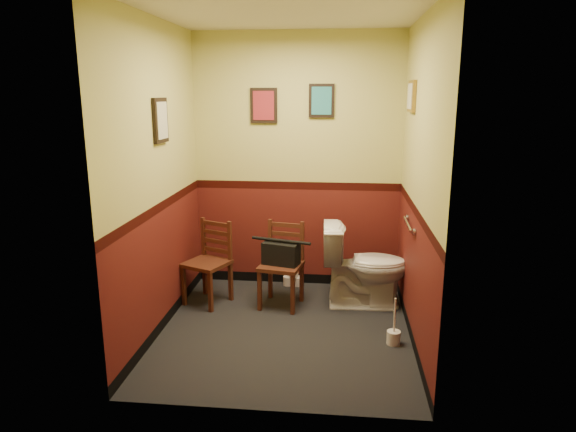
{
  "coord_description": "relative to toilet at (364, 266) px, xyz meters",
  "views": [
    {
      "loc": [
        0.46,
        -4.21,
        2.09
      ],
      "look_at": [
        0.0,
        0.25,
        1.0
      ],
      "focal_mm": 32.0,
      "sensor_mm": 36.0,
      "label": 1
    }
  ],
  "objects": [
    {
      "name": "framed_print_left",
      "position": [
        -1.8,
        -0.55,
        1.44
      ],
      "size": [
        0.04,
        0.3,
        0.38
      ],
      "color": "black",
      "rests_on": "wall_left"
    },
    {
      "name": "tp_stack",
      "position": [
        -0.75,
        0.46,
        -0.24
      ],
      "size": [
        0.23,
        0.14,
        0.4
      ],
      "color": "silver",
      "rests_on": "floor"
    },
    {
      "name": "wall_right",
      "position": [
        0.38,
        -0.65,
        0.94
      ],
      "size": [
        0.0,
        2.4,
        2.7
      ],
      "primitive_type": "cube",
      "rotation": [
        1.57,
        0.0,
        -1.57
      ],
      "color": "#531713",
      "rests_on": "ground"
    },
    {
      "name": "wall_back",
      "position": [
        -0.72,
        0.55,
        0.94
      ],
      "size": [
        2.2,
        0.0,
        2.7
      ],
      "primitive_type": "cube",
      "rotation": [
        1.57,
        0.0,
        0.0
      ],
      "color": "#531713",
      "rests_on": "ground"
    },
    {
      "name": "chair_right",
      "position": [
        -0.81,
        -0.06,
        0.01
      ],
      "size": [
        0.46,
        0.46,
        0.84
      ],
      "rotation": [
        0.0,
        0.0,
        -0.18
      ],
      "color": "#492115",
      "rests_on": "floor"
    },
    {
      "name": "framed_print_back_a",
      "position": [
        -1.07,
        0.53,
        1.54
      ],
      "size": [
        0.28,
        0.04,
        0.36
      ],
      "color": "black",
      "rests_on": "wall_back"
    },
    {
      "name": "wall_front",
      "position": [
        -0.72,
        -1.85,
        0.94
      ],
      "size": [
        2.2,
        0.0,
        2.7
      ],
      "primitive_type": "cube",
      "rotation": [
        -1.57,
        0.0,
        0.0
      ],
      "color": "#531713",
      "rests_on": "ground"
    },
    {
      "name": "wall_left",
      "position": [
        -1.82,
        -0.65,
        0.94
      ],
      "size": [
        0.0,
        2.4,
        2.7
      ],
      "primitive_type": "cube",
      "rotation": [
        1.57,
        0.0,
        1.57
      ],
      "color": "#531713",
      "rests_on": "ground"
    },
    {
      "name": "ceiling",
      "position": [
        -0.72,
        -0.65,
        2.29
      ],
      "size": [
        2.2,
        2.4,
        0.0
      ],
      "primitive_type": "cube",
      "rotation": [
        3.14,
        0.0,
        0.0
      ],
      "color": "silver",
      "rests_on": "ground"
    },
    {
      "name": "floor",
      "position": [
        -0.72,
        -0.65,
        -0.41
      ],
      "size": [
        2.2,
        2.4,
        0.0
      ],
      "primitive_type": "cube",
      "color": "black",
      "rests_on": "ground"
    },
    {
      "name": "toilet",
      "position": [
        0.0,
        0.0,
        0.0
      ],
      "size": [
        0.85,
        0.5,
        0.82
      ],
      "primitive_type": "imported",
      "rotation": [
        0.0,
        0.0,
        1.61
      ],
      "color": "white",
      "rests_on": "floor"
    },
    {
      "name": "handbag",
      "position": [
        -0.82,
        -0.1,
        0.14
      ],
      "size": [
        0.38,
        0.26,
        0.26
      ],
      "rotation": [
        0.0,
        0.0,
        -0.27
      ],
      "color": "black",
      "rests_on": "chair_right"
    },
    {
      "name": "framed_print_back_b",
      "position": [
        -0.47,
        0.53,
        1.59
      ],
      "size": [
        0.26,
        0.04,
        0.34
      ],
      "color": "black",
      "rests_on": "wall_back"
    },
    {
      "name": "toilet_brush",
      "position": [
        0.22,
        -0.8,
        -0.34
      ],
      "size": [
        0.12,
        0.12,
        0.41
      ],
      "color": "silver",
      "rests_on": "floor"
    },
    {
      "name": "framed_print_right",
      "position": [
        0.36,
        -0.05,
        1.64
      ],
      "size": [
        0.04,
        0.34,
        0.28
      ],
      "color": "olive",
      "rests_on": "wall_right"
    },
    {
      "name": "grab_bar",
      "position": [
        0.35,
        -0.4,
        0.54
      ],
      "size": [
        0.05,
        0.56,
        0.06
      ],
      "color": "silver",
      "rests_on": "wall_right"
    },
    {
      "name": "chair_left",
      "position": [
        -1.55,
        -0.07,
        0.01
      ],
      "size": [
        0.51,
        0.51,
        0.83
      ],
      "rotation": [
        0.0,
        0.0,
        -0.41
      ],
      "color": "#492115",
      "rests_on": "floor"
    }
  ]
}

